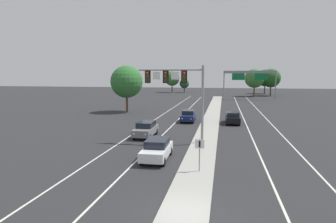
{
  "coord_description": "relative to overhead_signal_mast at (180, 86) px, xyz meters",
  "views": [
    {
      "loc": [
        1.69,
        -12.88,
        6.54
      ],
      "look_at": [
        -3.2,
        12.81,
        3.2
      ],
      "focal_mm": 31.28,
      "sensor_mm": 36.0,
      "label": 1
    }
  ],
  "objects": [
    {
      "name": "highway_sign_gantry",
      "position": [
        10.56,
        51.58,
        0.7
      ],
      "size": [
        13.28,
        0.42,
        7.5
      ],
      "color": "gray",
      "rests_on": "ground"
    },
    {
      "name": "overhead_signal_mast",
      "position": [
        0.0,
        0.0,
        0.0
      ],
      "size": [
        6.23,
        0.44,
        7.2
      ],
      "color": "gray",
      "rests_on": "median_island"
    },
    {
      "name": "car_receding_black",
      "position": [
        5.29,
        12.31,
        -4.64
      ],
      "size": [
        1.92,
        4.51,
        1.58
      ],
      "color": "black",
      "rests_on": "ground"
    },
    {
      "name": "median_sign_post",
      "position": [
        2.59,
        -8.3,
        -3.87
      ],
      "size": [
        0.6,
        0.1,
        2.2
      ],
      "color": "gray",
      "rests_on": "median_island"
    },
    {
      "name": "tree_far_left_c",
      "position": [
        -9.88,
        77.23,
        -2.28
      ],
      "size": [
        3.37,
        3.37,
        4.88
      ],
      "color": "#4C3823",
      "rests_on": "ground"
    },
    {
      "name": "lane_stripe_receding_center",
      "position": [
        7.06,
        10.77,
        -5.46
      ],
      "size": [
        0.14,
        100.0,
        0.01
      ],
      "primitive_type": "cube",
      "color": "silver",
      "rests_on": "ground"
    },
    {
      "name": "tree_far_right_c",
      "position": [
        17.59,
        75.93,
        -0.15
      ],
      "size": [
        5.62,
        5.62,
        8.13
      ],
      "color": "#4C3823",
      "rests_on": "ground"
    },
    {
      "name": "edge_stripe_left",
      "position": [
        -5.64,
        10.77,
        -5.46
      ],
      "size": [
        0.14,
        100.0,
        0.01
      ],
      "primitive_type": "cube",
      "color": "silver",
      "rests_on": "ground"
    },
    {
      "name": "car_oncoming_white",
      "position": [
        -0.89,
        -5.71,
        -4.64
      ],
      "size": [
        1.87,
        4.49,
        1.58
      ],
      "color": "silver",
      "rests_on": "ground"
    },
    {
      "name": "car_oncoming_grey",
      "position": [
        -3.91,
        2.16,
        -4.64
      ],
      "size": [
        1.83,
        4.47,
        1.58
      ],
      "color": "slate",
      "rests_on": "ground"
    },
    {
      "name": "tree_far_right_b",
      "position": [
        18.07,
        66.31,
        -0.09
      ],
      "size": [
        5.68,
        5.68,
        8.23
      ],
      "color": "#4C3823",
      "rests_on": "ground"
    },
    {
      "name": "edge_stripe_right",
      "position": [
        10.36,
        10.77,
        -5.46
      ],
      "size": [
        0.14,
        100.0,
        0.01
      ],
      "primitive_type": "cube",
      "color": "silver",
      "rests_on": "ground"
    },
    {
      "name": "tree_far_left_b",
      "position": [
        -12.42,
        21.22,
        -0.21
      ],
      "size": [
        5.55,
        5.55,
        8.03
      ],
      "color": "#4C3823",
      "rests_on": "ground"
    },
    {
      "name": "median_island",
      "position": [
        2.36,
        3.77,
        -5.39
      ],
      "size": [
        2.4,
        110.0,
        0.15
      ],
      "primitive_type": "cube",
      "color": "#9E9B93",
      "rests_on": "ground"
    },
    {
      "name": "tree_far_left_a",
      "position": [
        -14.28,
        76.96,
        -0.42
      ],
      "size": [
        5.33,
        5.33,
        7.71
      ],
      "color": "#4C3823",
      "rests_on": "ground"
    },
    {
      "name": "lane_stripe_oncoming_center",
      "position": [
        -2.34,
        10.77,
        -5.46
      ],
      "size": [
        0.14,
        100.0,
        0.01
      ],
      "primitive_type": "cube",
      "color": "silver",
      "rests_on": "ground"
    },
    {
      "name": "ground_plane",
      "position": [
        2.36,
        -14.23,
        -5.46
      ],
      "size": [
        260.0,
        260.0,
        0.0
      ],
      "primitive_type": "plane",
      "color": "#28282B"
    },
    {
      "name": "car_oncoming_navy",
      "position": [
        -0.71,
        12.92,
        -4.64
      ],
      "size": [
        1.92,
        4.51,
        1.58
      ],
      "color": "#141E4C",
      "rests_on": "ground"
    },
    {
      "name": "tree_far_right_a",
      "position": [
        12.86,
        62.48,
        -0.1
      ],
      "size": [
        5.67,
        5.67,
        8.2
      ],
      "color": "#4C3823",
      "rests_on": "ground"
    }
  ]
}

